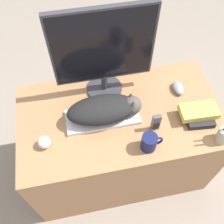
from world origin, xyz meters
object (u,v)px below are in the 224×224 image
keyboard (103,117)px  phone (156,123)px  coffee_mug (150,142)px  cat (106,109)px  book_stack (199,113)px  pen_cup (224,135)px  baseball (44,142)px  computer_mouse (178,88)px  monitor (103,51)px

keyboard → phone: 0.31m
coffee_mug → phone: size_ratio=0.97×
cat → book_stack: bearing=-11.1°
pen_cup → book_stack: size_ratio=0.95×
pen_cup → book_stack: 0.18m
baseball → phone: phone is taller
cat → book_stack: (0.51, -0.10, -0.05)m
cat → pen_cup: size_ratio=2.05×
phone → baseball: bearing=178.6°
cat → book_stack: size_ratio=1.94×
pen_cup → book_stack: bearing=114.6°
cat → computer_mouse: (0.47, 0.11, -0.07)m
book_stack → monitor: bearing=147.5°
keyboard → baseball: baseball is taller
pen_cup → cat: bearing=155.8°
cat → computer_mouse: 0.49m
monitor → pen_cup: monitor is taller
cat → coffee_mug: (0.19, -0.23, -0.03)m
phone → monitor: bearing=123.9°
keyboard → computer_mouse: (0.50, 0.11, 0.01)m
keyboard → phone: (0.27, -0.12, 0.05)m
coffee_mug → cat: bearing=128.9°
keyboard → computer_mouse: computer_mouse is taller
monitor → computer_mouse: monitor is taller
coffee_mug → keyboard: bearing=132.3°
coffee_mug → book_stack: coffee_mug is taller
keyboard → cat: bearing=0.0°
book_stack → coffee_mug: bearing=-158.5°
keyboard → phone: bearing=-24.4°
cat → baseball: 0.38m
pen_cup → baseball: bearing=170.7°
phone → book_stack: bearing=5.2°
keyboard → pen_cup: bearing=-23.4°
pen_cup → phone: pen_cup is taller
coffee_mug → baseball: bearing=167.5°
keyboard → pen_cup: size_ratio=2.04×
book_stack → baseball: bearing=-179.4°
cat → pen_cup: (0.59, -0.27, -0.04)m
computer_mouse → baseball: 0.86m
computer_mouse → book_stack: (0.04, -0.21, 0.02)m
book_stack → cat: bearing=168.9°
cat → monitor: monitor is taller
computer_mouse → pen_cup: bearing=-72.7°
computer_mouse → phone: size_ratio=0.90×
cat → phone: (0.25, -0.12, -0.03)m
baseball → cat: bearing=17.1°
keyboard → monitor: monitor is taller
book_stack → keyboard: bearing=169.4°
cat → baseball: cat is taller
monitor → baseball: monitor is taller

